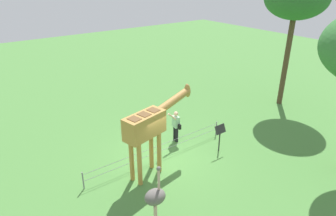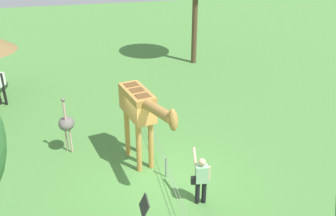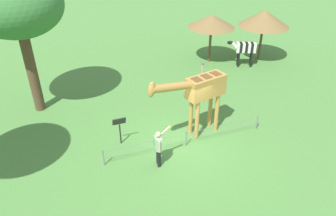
{
  "view_description": "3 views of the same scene",
  "coord_description": "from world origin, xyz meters",
  "px_view_note": "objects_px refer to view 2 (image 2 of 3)",
  "views": [
    {
      "loc": [
        -6.35,
        -9.14,
        7.58
      ],
      "look_at": [
        0.83,
        0.61,
        2.05
      ],
      "focal_mm": 32.13,
      "sensor_mm": 36.0,
      "label": 1
    },
    {
      "loc": [
        10.1,
        -2.13,
        7.72
      ],
      "look_at": [
        -0.49,
        0.33,
        2.31
      ],
      "focal_mm": 40.63,
      "sensor_mm": 36.0,
      "label": 2
    },
    {
      "loc": [
        4.58,
        10.14,
        8.61
      ],
      "look_at": [
        0.71,
        -0.15,
        1.86
      ],
      "focal_mm": 34.71,
      "sensor_mm": 36.0,
      "label": 3
    }
  ],
  "objects_px": {
    "giraffe": "(141,110)",
    "ostrich": "(66,124)",
    "info_sign": "(144,211)",
    "visitor": "(201,178)"
  },
  "relations": [
    {
      "from": "giraffe",
      "to": "ostrich",
      "type": "distance_m",
      "value": 3.05
    },
    {
      "from": "ostrich",
      "to": "giraffe",
      "type": "bearing_deg",
      "value": 59.46
    },
    {
      "from": "info_sign",
      "to": "ostrich",
      "type": "bearing_deg",
      "value": -157.85
    },
    {
      "from": "visitor",
      "to": "info_sign",
      "type": "xyz_separation_m",
      "value": [
        1.07,
        -1.87,
        0.05
      ]
    },
    {
      "from": "ostrich",
      "to": "info_sign",
      "type": "xyz_separation_m",
      "value": [
        4.86,
        1.98,
        -0.23
      ]
    },
    {
      "from": "giraffe",
      "to": "ostrich",
      "type": "relative_size",
      "value": 1.64
    },
    {
      "from": "giraffe",
      "to": "ostrich",
      "type": "height_order",
      "value": "giraffe"
    },
    {
      "from": "giraffe",
      "to": "ostrich",
      "type": "bearing_deg",
      "value": -120.54
    },
    {
      "from": "giraffe",
      "to": "info_sign",
      "type": "distance_m",
      "value": 3.64
    },
    {
      "from": "giraffe",
      "to": "visitor",
      "type": "xyz_separation_m",
      "value": [
        2.33,
        1.37,
        -1.27
      ]
    }
  ]
}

